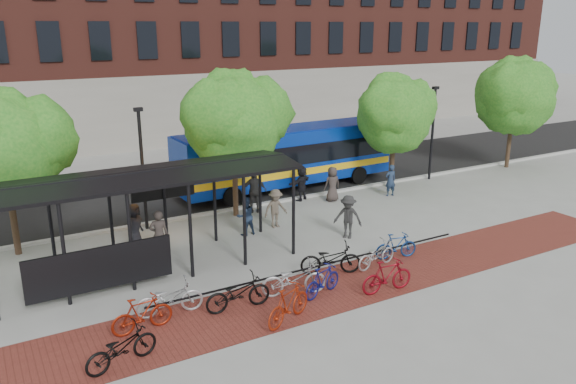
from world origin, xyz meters
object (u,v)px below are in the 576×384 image
tree_d (515,93)px  pedestrian_6 (332,184)px  bike_1 (142,314)px  tree_c (396,111)px  pedestrian_1 (159,235)px  bike_6 (294,279)px  bike_9 (387,276)px  bike_0 (121,348)px  bike_10 (376,255)px  pedestrian_0 (134,226)px  bike_2 (169,298)px  tree_a (5,143)px  bike_4 (238,293)px  pedestrian_2 (246,216)px  bike_11 (396,246)px  pedestrian_7 (390,180)px  pedestrian_5 (302,183)px  pedestrian_9 (348,217)px  lamp_post_left (142,166)px  bus (286,154)px  lamp_post_right (433,130)px  bus_shelter (143,188)px  pedestrian_3 (275,208)px  tree_b (235,117)px  bike_8 (331,259)px  bike_7 (323,281)px  pedestrian_4 (254,191)px

tree_d → pedestrian_6: (-13.11, -0.43, -3.61)m
tree_d → bike_1: bearing=-162.2°
tree_c → pedestrian_1: size_ratio=3.12×
bike_6 → bike_9: (2.70, -1.32, 0.00)m
bike_0 → pedestrian_6: bearing=-68.9°
bike_10 → pedestrian_1: 7.87m
bike_6 → bike_10: bike_6 is taller
pedestrian_0 → bike_2: bearing=-144.8°
tree_a → bike_6: tree_a is taller
bike_10 → pedestrian_6: size_ratio=1.04×
bike_4 → pedestrian_2: 6.32m
bike_1 → pedestrian_2: (5.81, 5.41, 0.28)m
bike_6 → pedestrian_1: 5.65m
tree_c → bike_11: size_ratio=3.62×
pedestrian_7 → bike_0: bearing=35.1°
tree_c → pedestrian_5: bearing=175.2°
tree_a → pedestrian_5: 13.13m
bike_10 → pedestrian_9: (0.79, 2.84, 0.42)m
tree_a → lamp_post_left: 5.14m
tree_d → bus: size_ratio=0.55×
lamp_post_right → bus_shelter: bearing=-166.6°
lamp_post_left → pedestrian_1: 3.94m
lamp_post_left → bike_4: 8.62m
tree_a → bike_10: size_ratio=3.47×
lamp_post_left → pedestrian_6: (8.99, -0.68, -1.89)m
lamp_post_left → pedestrian_9: lamp_post_left is taller
lamp_post_right → pedestrian_3: lamp_post_right is taller
tree_b → pedestrian_0: 6.44m
bike_4 → pedestrian_1: pedestrian_1 is taller
lamp_post_left → pedestrian_5: size_ratio=2.96×
bus_shelter → bike_4: bus_shelter is taller
lamp_post_right → pedestrian_0: size_ratio=2.83×
lamp_post_right → tree_c: bearing=-175.1°
tree_d → pedestrian_6: bearing=-178.1°
bike_8 → pedestrian_5: size_ratio=1.22×
bike_1 → pedestrian_6: (11.47, 7.48, 0.32)m
tree_b → pedestrian_9: 6.58m
tree_c → pedestrian_0: bearing=-173.1°
bike_6 → bike_4: bearing=105.9°
bike_0 → bike_10: bearing=-94.7°
lamp_post_right → pedestrian_2: (-12.68, -2.74, -1.94)m
bike_7 → pedestrian_4: bearing=-29.9°
bike_4 → lamp_post_left: bearing=6.5°
bike_7 → bike_11: bike_7 is taller
tree_d → pedestrian_4: (-17.14, 0.01, -3.49)m
bike_4 → bike_9: size_ratio=1.11×
tree_c → bike_7: tree_c is taller
tree_c → pedestrian_2: bearing=-165.7°
bike_2 → bike_7: bearing=-98.0°
tree_c → pedestrian_4: (-8.13, 0.01, -3.07)m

